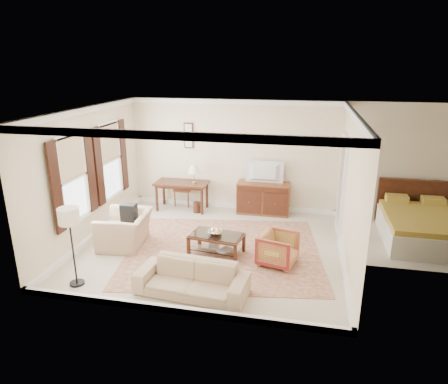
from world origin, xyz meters
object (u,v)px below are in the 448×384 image
at_px(coffee_table, 216,239).
at_px(sofa, 192,274).
at_px(writing_desk, 182,186).
at_px(sideboard, 263,198).
at_px(striped_armchair, 278,247).
at_px(club_armchair, 125,224).
at_px(tv, 264,166).

distance_m(coffee_table, sofa, 1.53).
distance_m(writing_desk, sideboard, 2.18).
height_order(coffee_table, striped_armchair, striped_armchair).
bearing_deg(sofa, club_armchair, 146.94).
bearing_deg(tv, sideboard, -90.00).
height_order(writing_desk, coffee_table, writing_desk).
distance_m(writing_desk, striped_armchair, 3.77).
height_order(writing_desk, sideboard, sideboard).
bearing_deg(coffee_table, sideboard, 75.36).
bearing_deg(writing_desk, striped_armchair, -42.76).
distance_m(coffee_table, striped_armchair, 1.28).
xyz_separation_m(striped_armchair, club_armchair, (-3.28, 0.17, 0.14)).
height_order(sideboard, tv, tv).
relative_size(writing_desk, striped_armchair, 1.96).
bearing_deg(striped_armchair, tv, 26.27).
height_order(tv, striped_armchair, tv).
height_order(striped_armchair, sofa, sofa).
relative_size(tv, sofa, 0.49).
bearing_deg(tv, club_armchair, 43.18).
bearing_deg(coffee_table, writing_desk, 121.95).
bearing_deg(club_armchair, coffee_table, 84.17).
height_order(sideboard, club_armchair, club_armchair).
xyz_separation_m(striped_armchair, sofa, (-1.35, -1.37, 0.02)).
relative_size(tv, club_armchair, 0.82).
relative_size(coffee_table, sofa, 0.60).
distance_m(writing_desk, sofa, 4.17).
height_order(tv, coffee_table, tv).
relative_size(sideboard, club_armchair, 1.20).
relative_size(writing_desk, sofa, 0.73).
bearing_deg(writing_desk, sofa, -70.19).
xyz_separation_m(tv, sofa, (-0.75, -4.06, -0.92)).
relative_size(writing_desk, sideboard, 1.03).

